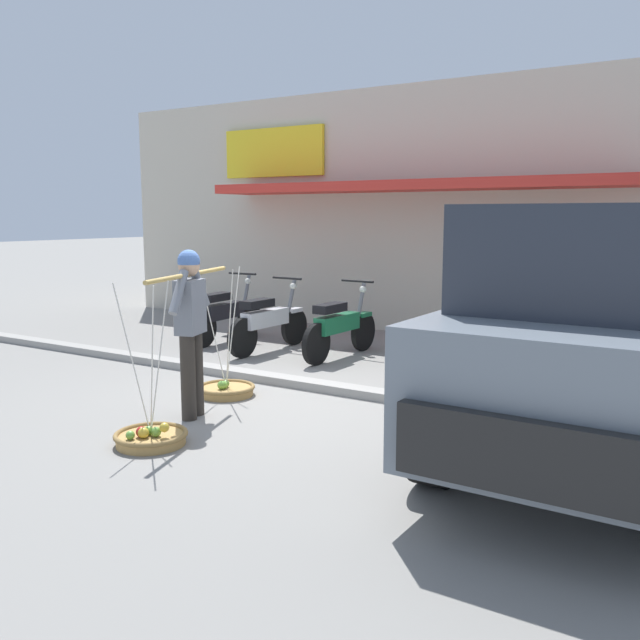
{
  "coord_description": "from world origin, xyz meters",
  "views": [
    {
      "loc": [
        4.22,
        -5.89,
        2.02
      ],
      "look_at": [
        0.21,
        0.6,
        0.85
      ],
      "focal_mm": 38.2,
      "sensor_mm": 36.0,
      "label": 1
    }
  ],
  "objects_px": {
    "fruit_basket_right_side": "(226,389)",
    "parked_truck": "(614,322)",
    "motorcycle_nearest_shop": "(226,314)",
    "motorcycle_third_in_row": "(340,327)",
    "fruit_vendor": "(191,322)",
    "fruit_basket_left_side": "(151,436)",
    "motorcycle_second_in_row": "(268,322)",
    "wooden_crate": "(497,364)"
  },
  "relations": [
    {
      "from": "fruit_basket_right_side",
      "to": "parked_truck",
      "type": "distance_m",
      "value": 4.14
    },
    {
      "from": "motorcycle_nearest_shop",
      "to": "motorcycle_third_in_row",
      "type": "bearing_deg",
      "value": -3.65
    },
    {
      "from": "fruit_vendor",
      "to": "parked_truck",
      "type": "xyz_separation_m",
      "value": [
        3.74,
        1.15,
        0.15
      ]
    },
    {
      "from": "fruit_basket_right_side",
      "to": "motorcycle_nearest_shop",
      "type": "xyz_separation_m",
      "value": [
        -2.15,
        2.61,
        0.38
      ]
    },
    {
      "from": "fruit_basket_left_side",
      "to": "motorcycle_nearest_shop",
      "type": "relative_size",
      "value": 0.8
    },
    {
      "from": "motorcycle_second_in_row",
      "to": "motorcycle_third_in_row",
      "type": "height_order",
      "value": "same"
    },
    {
      "from": "fruit_vendor",
      "to": "parked_truck",
      "type": "distance_m",
      "value": 3.92
    },
    {
      "from": "fruit_basket_left_side",
      "to": "fruit_basket_right_side",
      "type": "xyz_separation_m",
      "value": [
        -0.51,
        1.67,
        -0.0
      ]
    },
    {
      "from": "wooden_crate",
      "to": "fruit_basket_right_side",
      "type": "bearing_deg",
      "value": -132.27
    },
    {
      "from": "fruit_vendor",
      "to": "fruit_basket_left_side",
      "type": "distance_m",
      "value": 1.26
    },
    {
      "from": "fruit_basket_right_side",
      "to": "motorcycle_nearest_shop",
      "type": "bearing_deg",
      "value": 129.48
    },
    {
      "from": "fruit_vendor",
      "to": "wooden_crate",
      "type": "distance_m",
      "value": 4.05
    },
    {
      "from": "fruit_vendor",
      "to": "motorcycle_third_in_row",
      "type": "relative_size",
      "value": 0.93
    },
    {
      "from": "motorcycle_nearest_shop",
      "to": "parked_truck",
      "type": "distance_m",
      "value": 6.59
    },
    {
      "from": "motorcycle_second_in_row",
      "to": "parked_truck",
      "type": "height_order",
      "value": "parked_truck"
    },
    {
      "from": "fruit_vendor",
      "to": "parked_truck",
      "type": "height_order",
      "value": "parked_truck"
    },
    {
      "from": "fruit_basket_right_side",
      "to": "motorcycle_third_in_row",
      "type": "distance_m",
      "value": 2.5
    },
    {
      "from": "parked_truck",
      "to": "wooden_crate",
      "type": "xyz_separation_m",
      "value": [
        -1.67,
        2.23,
        -0.97
      ]
    },
    {
      "from": "fruit_basket_left_side",
      "to": "parked_truck",
      "type": "relative_size",
      "value": 0.3
    },
    {
      "from": "wooden_crate",
      "to": "motorcycle_nearest_shop",
      "type": "bearing_deg",
      "value": 179.29
    },
    {
      "from": "fruit_vendor",
      "to": "wooden_crate",
      "type": "xyz_separation_m",
      "value": [
        2.07,
        3.39,
        -0.82
      ]
    },
    {
      "from": "motorcycle_second_in_row",
      "to": "wooden_crate",
      "type": "relative_size",
      "value": 4.14
    },
    {
      "from": "fruit_vendor",
      "to": "motorcycle_second_in_row",
      "type": "distance_m",
      "value": 3.46
    },
    {
      "from": "fruit_basket_left_side",
      "to": "fruit_basket_right_side",
      "type": "distance_m",
      "value": 1.74
    },
    {
      "from": "motorcycle_second_in_row",
      "to": "wooden_crate",
      "type": "bearing_deg",
      "value": 4.05
    },
    {
      "from": "fruit_vendor",
      "to": "motorcycle_nearest_shop",
      "type": "height_order",
      "value": "fruit_vendor"
    },
    {
      "from": "fruit_vendor",
      "to": "motorcycle_nearest_shop",
      "type": "bearing_deg",
      "value": 124.95
    },
    {
      "from": "fruit_vendor",
      "to": "motorcycle_nearest_shop",
      "type": "xyz_separation_m",
      "value": [
        -2.41,
        3.44,
        -0.53
      ]
    },
    {
      "from": "motorcycle_second_in_row",
      "to": "fruit_basket_left_side",
      "type": "bearing_deg",
      "value": -68.07
    },
    {
      "from": "parked_truck",
      "to": "motorcycle_second_in_row",
      "type": "bearing_deg",
      "value": 158.61
    },
    {
      "from": "motorcycle_nearest_shop",
      "to": "parked_truck",
      "type": "xyz_separation_m",
      "value": [
        6.14,
        -2.29,
        0.68
      ]
    },
    {
      "from": "fruit_basket_left_side",
      "to": "wooden_crate",
      "type": "height_order",
      "value": "fruit_basket_left_side"
    },
    {
      "from": "fruit_vendor",
      "to": "motorcycle_nearest_shop",
      "type": "distance_m",
      "value": 4.23
    },
    {
      "from": "fruit_basket_right_side",
      "to": "wooden_crate",
      "type": "xyz_separation_m",
      "value": [
        2.32,
        2.56,
        0.09
      ]
    },
    {
      "from": "motorcycle_second_in_row",
      "to": "parked_truck",
      "type": "distance_m",
      "value": 5.5
    },
    {
      "from": "fruit_vendor",
      "to": "motorcycle_second_in_row",
      "type": "xyz_separation_m",
      "value": [
        -1.35,
        3.14,
        -0.53
      ]
    },
    {
      "from": "motorcycle_nearest_shop",
      "to": "parked_truck",
      "type": "height_order",
      "value": "parked_truck"
    },
    {
      "from": "fruit_basket_right_side",
      "to": "motorcycle_third_in_row",
      "type": "bearing_deg",
      "value": 88.65
    },
    {
      "from": "parked_truck",
      "to": "wooden_crate",
      "type": "distance_m",
      "value": 2.95
    },
    {
      "from": "motorcycle_second_in_row",
      "to": "motorcycle_nearest_shop",
      "type": "bearing_deg",
      "value": 164.32
    },
    {
      "from": "fruit_vendor",
      "to": "parked_truck",
      "type": "relative_size",
      "value": 0.35
    },
    {
      "from": "parked_truck",
      "to": "motorcycle_third_in_row",
      "type": "bearing_deg",
      "value": 151.37
    }
  ]
}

